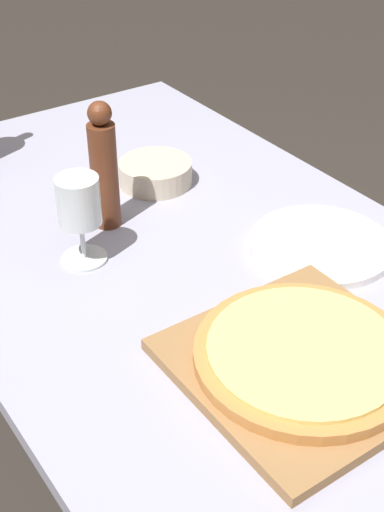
% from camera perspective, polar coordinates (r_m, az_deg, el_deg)
% --- Properties ---
extents(dining_table, '(0.80, 1.68, 0.78)m').
position_cam_1_polar(dining_table, '(1.21, 3.10, -6.44)').
color(dining_table, '#9393A8').
rests_on(dining_table, ground_plane).
extents(cutting_board, '(0.33, 0.33, 0.02)m').
position_cam_1_polar(cutting_board, '(1.02, 8.86, -8.56)').
color(cutting_board, olive).
rests_on(cutting_board, dining_table).
extents(pizza, '(0.31, 0.31, 0.02)m').
position_cam_1_polar(pizza, '(1.00, 8.96, -7.71)').
color(pizza, '#BC7A3D').
rests_on(pizza, cutting_board).
extents(pepper_mill, '(0.05, 0.05, 0.24)m').
position_cam_1_polar(pepper_mill, '(1.27, -7.06, 6.98)').
color(pepper_mill, '#5B2D19').
rests_on(pepper_mill, dining_table).
extents(wine_glass, '(0.08, 0.08, 0.16)m').
position_cam_1_polar(wine_glass, '(1.18, -9.03, 4.03)').
color(wine_glass, silver).
rests_on(wine_glass, dining_table).
extents(small_bowl, '(0.15, 0.15, 0.05)m').
position_cam_1_polar(small_bowl, '(1.44, -2.94, 6.67)').
color(small_bowl, beige).
rests_on(small_bowl, dining_table).
extents(dinner_plate, '(0.25, 0.25, 0.01)m').
position_cam_1_polar(dinner_plate, '(1.27, 10.26, 0.90)').
color(dinner_plate, white).
rests_on(dinner_plate, dining_table).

